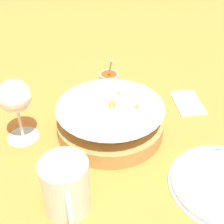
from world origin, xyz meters
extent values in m
plane|color=orange|center=(0.00, 0.00, 0.00)|extent=(4.00, 4.00, 0.00)
cylinder|color=#B2894C|center=(0.03, 0.00, 0.02)|extent=(0.25, 0.25, 0.04)
cone|color=#EDE5C6|center=(0.03, 0.00, 0.04)|extent=(0.25, 0.25, 0.07)
cylinder|color=#3D842D|center=(0.03, 0.00, 0.02)|extent=(0.19, 0.19, 0.01)
pyramid|color=#CC8E42|center=(0.08, 0.01, 0.05)|extent=(0.05, 0.06, 0.05)
pyramid|color=#CC8E42|center=(0.04, 0.06, 0.06)|extent=(0.06, 0.08, 0.06)
pyramid|color=#CC8E42|center=(-0.02, 0.03, 0.05)|extent=(0.09, 0.07, 0.06)
pyramid|color=#CC8E42|center=(-0.02, -0.03, 0.05)|extent=(0.07, 0.06, 0.05)
pyramid|color=#CC8E42|center=(0.03, 0.00, 0.06)|extent=(0.08, 0.09, 0.07)
cylinder|color=#B7B7BC|center=(-0.19, 0.05, 0.02)|extent=(0.06, 0.06, 0.04)
cylinder|color=#CC4C14|center=(-0.19, 0.05, 0.02)|extent=(0.05, 0.05, 0.03)
cylinder|color=#B7B7BC|center=(-0.18, 0.05, 0.05)|extent=(0.05, 0.01, 0.08)
cylinder|color=silver|center=(-0.01, -0.20, 0.00)|extent=(0.07, 0.07, 0.00)
cylinder|color=silver|center=(-0.01, -0.20, 0.04)|extent=(0.01, 0.01, 0.08)
sphere|color=silver|center=(-0.01, -0.20, 0.12)|extent=(0.07, 0.07, 0.07)
sphere|color=#E5B77F|center=(-0.01, -0.20, 0.11)|extent=(0.05, 0.05, 0.05)
cylinder|color=silver|center=(0.21, -0.12, 0.05)|extent=(0.09, 0.09, 0.11)
cylinder|color=gold|center=(0.21, -0.12, 0.04)|extent=(0.07, 0.07, 0.08)
torus|color=silver|center=(0.26, -0.12, 0.06)|extent=(0.07, 0.01, 0.07)
cube|color=white|center=(-0.04, 0.23, 0.00)|extent=(0.12, 0.08, 0.01)
camera|label=1|loc=(0.58, -0.13, 0.48)|focal=50.00mm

